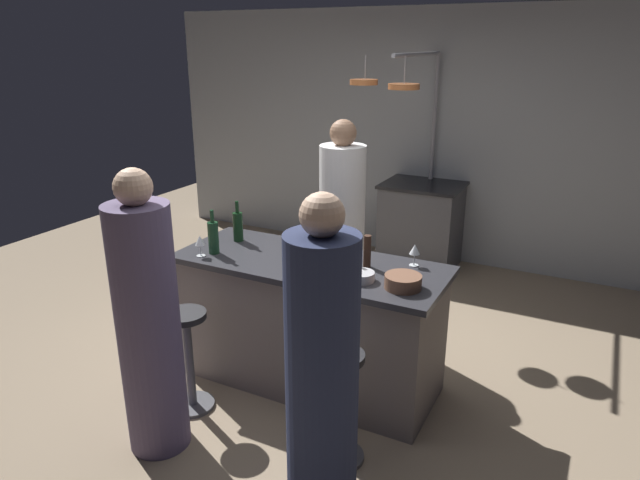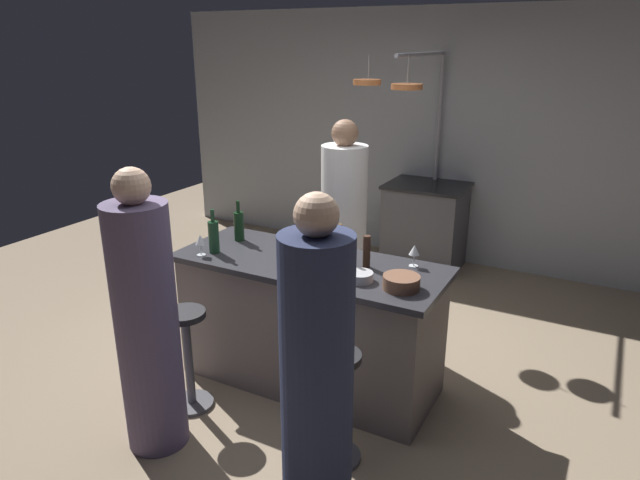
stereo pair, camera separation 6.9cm
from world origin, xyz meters
name	(u,v)px [view 1 (the left image)]	position (x,y,z in m)	size (l,w,h in m)	color
ground_plane	(310,380)	(0.00, 0.00, 0.00)	(9.00, 9.00, 0.00)	gray
back_wall	(437,138)	(0.00, 2.85, 1.30)	(6.40, 0.16, 2.60)	#9EA3A8
kitchen_island	(310,322)	(0.00, 0.00, 0.45)	(1.80, 0.72, 0.90)	slate
stove_range	(421,225)	(0.00, 2.45, 0.45)	(0.80, 0.64, 0.89)	#47474C
chef	(342,235)	(-0.17, 0.86, 0.79)	(0.36, 0.36, 1.71)	white
bar_stool_right	(340,402)	(0.52, -0.62, 0.38)	(0.28, 0.28, 0.68)	#4C4C51
guest_right	(322,375)	(0.59, -0.97, 0.77)	(0.35, 0.35, 1.66)	#262D4C
bar_stool_left	(189,356)	(-0.54, -0.62, 0.38)	(0.28, 0.28, 0.68)	#4C4C51
guest_left	(149,326)	(-0.49, -0.98, 0.77)	(0.35, 0.35, 1.66)	#594C6B
overhead_pot_rack	(409,112)	(-0.05, 2.04, 1.65)	(0.60, 1.31, 2.17)	gray
pepper_mill	(367,251)	(0.37, 0.08, 1.01)	(0.05, 0.05, 0.21)	#382319
wine_bottle_amber	(341,251)	(0.23, 0.00, 1.01)	(0.07, 0.07, 0.29)	brown
wine_bottle_red	(238,226)	(-0.65, 0.12, 1.01)	(0.07, 0.07, 0.29)	#143319
wine_bottle_green	(213,237)	(-0.65, -0.16, 1.02)	(0.07, 0.07, 0.30)	#193D23
wine_glass_by_chef	(415,250)	(0.63, 0.24, 1.01)	(0.07, 0.07, 0.15)	silver
wine_glass_near_left_guest	(200,241)	(-0.69, -0.25, 1.01)	(0.07, 0.07, 0.15)	silver
mixing_bowl_steel	(361,276)	(0.43, -0.14, 0.93)	(0.16, 0.16, 0.06)	#B7B7BC
mixing_bowl_wooden	(403,282)	(0.68, -0.13, 0.94)	(0.22, 0.22, 0.08)	brown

